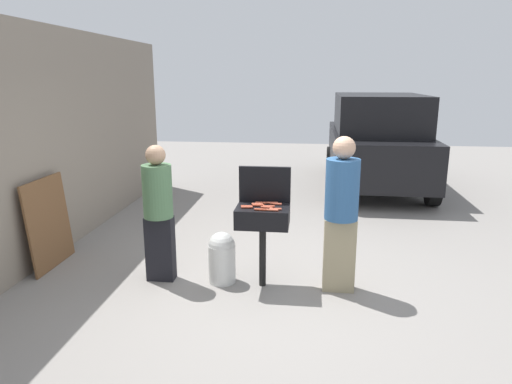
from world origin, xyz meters
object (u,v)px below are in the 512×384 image
object	(u,v)px
hot_dog_8	(260,210)
leaning_board	(49,223)
hot_dog_5	(269,206)
propane_tank	(222,256)
person_right	(341,209)
hot_dog_10	(272,210)
hot_dog_2	(257,204)
hot_dog_3	(272,203)
bbq_grill	(263,219)
hot_dog_7	(276,209)
person_left	(158,209)
hot_dog_6	(247,206)
hot_dog_4	(261,203)
hot_dog_1	(276,204)
parked_minivan	(377,141)
hot_dog_11	(258,205)
hot_dog_9	(247,207)

from	to	relation	value
hot_dog_8	leaning_board	xyz separation A→B (m)	(-2.75, 0.43, -0.39)
hot_dog_5	hot_dog_8	world-z (taller)	same
propane_tank	person_right	distance (m)	1.50
hot_dog_10	leaning_board	xyz separation A→B (m)	(-2.89, 0.43, -0.39)
hot_dog_2	hot_dog_5	xyz separation A→B (m)	(0.14, -0.08, 0.00)
hot_dog_3	hot_dog_10	distance (m)	0.29
bbq_grill	hot_dog_7	distance (m)	0.25
bbq_grill	hot_dog_3	world-z (taller)	hot_dog_3
propane_tank	person_left	distance (m)	0.93
hot_dog_5	hot_dog_6	bearing A→B (deg)	-173.96
hot_dog_4	hot_dog_7	distance (m)	0.30
hot_dog_7	hot_dog_5	bearing A→B (deg)	130.02
hot_dog_3	leaning_board	xyz separation A→B (m)	(-2.86, 0.14, -0.39)
propane_tank	hot_dog_5	bearing A→B (deg)	-5.77
hot_dog_3	person_left	xyz separation A→B (m)	(-1.33, -0.11, -0.08)
hot_dog_3	hot_dog_8	bearing A→B (deg)	-110.48
propane_tank	person_right	xyz separation A→B (m)	(1.36, -0.05, 0.64)
hot_dog_4	hot_dog_5	size ratio (longest dim) A/B	1.00
person_right	hot_dog_3	bearing A→B (deg)	2.06
hot_dog_1	hot_dog_5	size ratio (longest dim) A/B	1.00
hot_dog_10	person_left	xyz separation A→B (m)	(-1.35, 0.19, -0.08)
hot_dog_3	hot_dog_10	size ratio (longest dim) A/B	1.00
person_right	bbq_grill	bearing A→B (deg)	11.93
bbq_grill	parked_minivan	bearing A→B (deg)	69.87
hot_dog_6	hot_dog_11	size ratio (longest dim) A/B	1.00
hot_dog_2	bbq_grill	bearing A→B (deg)	-41.45
person_right	hot_dog_5	bearing A→B (deg)	13.10
hot_dog_8	hot_dog_9	bearing A→B (deg)	154.93
hot_dog_6	leaning_board	size ratio (longest dim) A/B	0.11
hot_dog_9	propane_tank	xyz separation A→B (m)	(-0.32, 0.12, -0.65)
hot_dog_7	hot_dog_11	distance (m)	0.24
hot_dog_5	hot_dog_9	world-z (taller)	same
hot_dog_2	hot_dog_3	size ratio (longest dim) A/B	1.00
person_left	person_right	xyz separation A→B (m)	(2.10, -0.03, 0.07)
hot_dog_8	person_left	world-z (taller)	person_left
parked_minivan	hot_dog_8	bearing A→B (deg)	70.70
propane_tank	hot_dog_9	bearing A→B (deg)	-20.63
parked_minivan	hot_dog_5	bearing A→B (deg)	71.01
hot_dog_11	propane_tank	distance (m)	0.78
hot_dog_11	leaning_board	bearing A→B (deg)	174.50
hot_dog_7	hot_dog_8	size ratio (longest dim) A/B	1.00
hot_dog_6	hot_dog_10	distance (m)	0.32
hot_dog_4	hot_dog_6	world-z (taller)	same
bbq_grill	hot_dog_4	distance (m)	0.20
hot_dog_6	propane_tank	xyz separation A→B (m)	(-0.31, 0.08, -0.65)
propane_tank	parked_minivan	distance (m)	5.85
hot_dog_11	propane_tank	bearing A→B (deg)	176.49
hot_dog_9	person_right	bearing A→B (deg)	4.04
hot_dog_8	bbq_grill	bearing A→B (deg)	85.93
hot_dog_9	leaning_board	distance (m)	2.65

